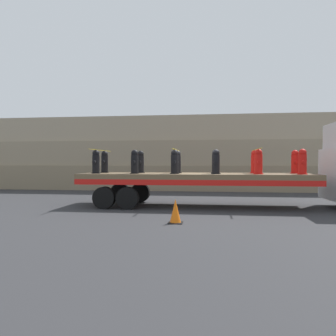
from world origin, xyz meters
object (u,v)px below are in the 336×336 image
object	(u,v)px
fire_hydrant_red_near_5	(303,162)
fire_hydrant_black_far_3	(215,162)
fire_hydrant_red_far_5	(295,162)
fire_hydrant_black_far_1	(140,162)
fire_hydrant_red_far_4	(255,162)
fire_hydrant_red_near_4	(258,162)
traffic_cone	(175,211)
fire_hydrant_black_near_0	(96,162)
fire_hydrant_black_far_2	(177,162)
fire_hydrant_black_near_1	(135,162)
fire_hydrant_black_near_2	(175,162)
flatbed_trailer	(184,179)
fire_hydrant_black_far_0	(105,162)
fire_hydrant_black_near_3	(216,162)

from	to	relation	value
fire_hydrant_red_near_5	fire_hydrant_black_far_3	bearing A→B (deg)	161.09
fire_hydrant_black_far_3	fire_hydrant_red_far_5	world-z (taller)	same
fire_hydrant_black_far_1	fire_hydrant_red_far_4	distance (m)	4.63
fire_hydrant_red_near_4	fire_hydrant_red_far_5	bearing A→B (deg)	34.41
fire_hydrant_red_near_5	traffic_cone	bearing A→B (deg)	-144.20
fire_hydrant_black_near_0	fire_hydrant_black_far_2	world-z (taller)	same
fire_hydrant_black_near_1	fire_hydrant_black_near_2	xyz separation A→B (m)	(1.54, 0.00, 0.00)
traffic_cone	fire_hydrant_red_far_4	bearing A→B (deg)	56.60
fire_hydrant_black_near_1	fire_hydrant_black_near_2	bearing A→B (deg)	0.00
fire_hydrant_black_near_1	fire_hydrant_red_far_4	world-z (taller)	same
fire_hydrant_black_near_1	fire_hydrant_red_far_4	size ratio (longest dim) A/B	1.00
flatbed_trailer	fire_hydrant_black_far_2	world-z (taller)	fire_hydrant_black_far_2
fire_hydrant_red_near_4	fire_hydrant_red_far_4	bearing A→B (deg)	90.00
fire_hydrant_red_near_4	fire_hydrant_black_near_1	bearing A→B (deg)	180.00
fire_hydrant_black_near_1	fire_hydrant_black_far_3	distance (m)	3.27
fire_hydrant_black_far_0	fire_hydrant_red_near_5	xyz separation A→B (m)	(7.72, -1.06, 0.00)
fire_hydrant_red_near_4	fire_hydrant_red_far_4	size ratio (longest dim) A/B	1.00
flatbed_trailer	fire_hydrant_black_near_1	xyz separation A→B (m)	(-1.86, -0.53, 0.68)
fire_hydrant_black_near_2	fire_hydrant_red_near_4	xyz separation A→B (m)	(3.09, 0.00, 0.00)
fire_hydrant_red_near_4	traffic_cone	world-z (taller)	fire_hydrant_red_near_4
fire_hydrant_red_near_5	fire_hydrant_red_far_5	world-z (taller)	same
flatbed_trailer	fire_hydrant_black_far_0	bearing A→B (deg)	171.17
fire_hydrant_red_far_4	fire_hydrant_black_near_2	bearing A→B (deg)	-161.09
flatbed_trailer	fire_hydrant_red_near_4	world-z (taller)	fire_hydrant_red_near_4
fire_hydrant_black_far_1	fire_hydrant_black_near_2	bearing A→B (deg)	-34.41
flatbed_trailer	fire_hydrant_black_far_0	xyz separation A→B (m)	(-3.41, 0.53, 0.68)
fire_hydrant_black_far_2	fire_hydrant_red_near_4	size ratio (longest dim) A/B	1.00
fire_hydrant_red_near_4	fire_hydrant_black_near_2	bearing A→B (deg)	180.00
fire_hydrant_black_near_2	fire_hydrant_red_far_5	world-z (taller)	same
fire_hydrant_black_near_1	fire_hydrant_red_far_4	distance (m)	4.75
fire_hydrant_black_near_2	traffic_cone	bearing A→B (deg)	-83.37
fire_hydrant_black_near_0	fire_hydrant_black_near_2	distance (m)	3.09
flatbed_trailer	fire_hydrant_black_near_2	size ratio (longest dim) A/B	9.69
traffic_cone	fire_hydrant_black_near_1	bearing A→B (deg)	121.68
fire_hydrant_black_far_0	fire_hydrant_black_far_2	distance (m)	3.09
fire_hydrant_red_far_5	fire_hydrant_black_far_1	bearing A→B (deg)	180.00
fire_hydrant_black_near_2	traffic_cone	distance (m)	3.41
fire_hydrant_black_near_1	traffic_cone	xyz separation A→B (m)	(1.90, -3.08, -1.41)
flatbed_trailer	fire_hydrant_black_far_1	bearing A→B (deg)	164.14
fire_hydrant_black_near_0	fire_hydrant_black_far_2	size ratio (longest dim) A/B	1.00
fire_hydrant_black_far_1	fire_hydrant_black_far_2	xyz separation A→B (m)	(1.54, 0.00, 0.00)
fire_hydrant_black_near_1	traffic_cone	bearing A→B (deg)	-58.32
fire_hydrant_black_far_0	flatbed_trailer	bearing A→B (deg)	-8.83
fire_hydrant_black_far_0	fire_hydrant_black_far_3	bearing A→B (deg)	0.00
fire_hydrant_black_near_3	flatbed_trailer	bearing A→B (deg)	156.68
fire_hydrant_black_near_3	fire_hydrant_red_near_4	world-z (taller)	same
fire_hydrant_black_far_3	fire_hydrant_red_near_5	world-z (taller)	same
fire_hydrant_black_far_0	fire_hydrant_red_far_4	bearing A→B (deg)	0.00
flatbed_trailer	fire_hydrant_black_far_0	size ratio (longest dim) A/B	9.69
fire_hydrant_red_far_5	fire_hydrant_red_far_4	bearing A→B (deg)	180.00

